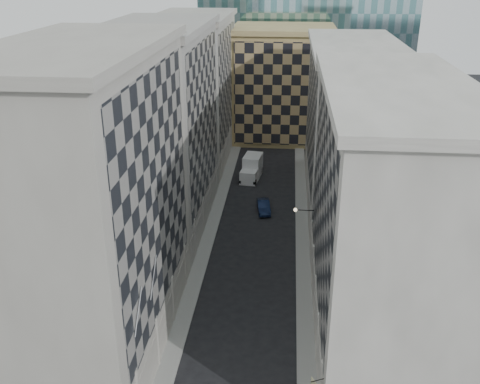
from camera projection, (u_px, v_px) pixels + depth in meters
The scene contains 12 objects.
sidewalk_west at pixel (210, 233), 60.83m from camera, with size 1.50×100.00×0.15m, color gray.
sidewalk_east at pixel (302, 237), 59.95m from camera, with size 1.50×100.00×0.15m, color gray.
bldg_left_a at pixel (93, 208), 39.28m from camera, with size 10.80×22.80×23.70m.
bldg_left_b at pixel (161, 129), 59.60m from camera, with size 10.80×22.80×22.70m.
bldg_left_c at pixel (195, 90), 79.92m from camera, with size 10.80×22.80×21.70m.
bldg_right_a at pixel (384, 214), 41.70m from camera, with size 10.80×26.80×20.70m.
bldg_right_b at pixel (350, 124), 66.58m from camera, with size 10.80×28.80×19.70m.
tan_block at pixel (282, 83), 91.18m from camera, with size 16.80×14.80×18.80m.
flagpoles_left at pixel (146, 293), 35.80m from camera, with size 0.10×6.33×2.33m.
bracket_lamp at pixel (297, 210), 52.11m from camera, with size 1.98×0.36×0.36m.
box_truck at pixel (252, 169), 76.12m from camera, with size 3.07×6.00×3.15m.
dark_car at pixel (264, 206), 65.96m from camera, with size 1.47×4.21×1.39m, color #0E1936.
Camera 1 is at (3.14, -23.49, 28.41)m, focal length 40.00 mm.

